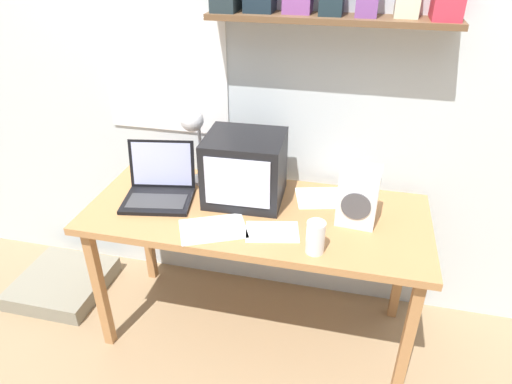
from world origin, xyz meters
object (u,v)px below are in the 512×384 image
at_px(floor_cushion, 63,283).
at_px(space_heater, 358,196).
at_px(laptop, 160,184).
at_px(juice_glass, 315,239).
at_px(loose_paper_near_monitor, 213,229).
at_px(open_notebook, 272,232).
at_px(desk_lamp, 194,130).
at_px(corner_desk, 256,223).
at_px(crt_monitor, 245,168).
at_px(printed_handout, 325,198).

bearing_deg(floor_cushion, space_heater, -0.44).
relative_size(laptop, juice_glass, 2.59).
distance_m(juice_glass, loose_paper_near_monitor, 0.45).
bearing_deg(open_notebook, desk_lamp, 144.89).
relative_size(corner_desk, open_notebook, 6.16).
bearing_deg(laptop, juice_glass, -28.98).
bearing_deg(juice_glass, floor_cushion, 169.76).
distance_m(crt_monitor, open_notebook, 0.35).
bearing_deg(space_heater, desk_lamp, 174.46).
xyz_separation_m(printed_handout, loose_paper_near_monitor, (-0.44, -0.37, 0.00)).
bearing_deg(floor_cushion, crt_monitor, 3.93).
relative_size(laptop, open_notebook, 1.43).
bearing_deg(desk_lamp, juice_glass, -26.41).
bearing_deg(corner_desk, space_heater, 1.88).
bearing_deg(printed_handout, desk_lamp, -178.12).
distance_m(corner_desk, printed_handout, 0.36).
xyz_separation_m(printed_handout, open_notebook, (-0.19, -0.33, 0.00)).
relative_size(space_heater, open_notebook, 1.04).
height_order(juice_glass, space_heater, space_heater).
height_order(desk_lamp, loose_paper_near_monitor, desk_lamp).
distance_m(laptop, printed_handout, 0.79).
bearing_deg(space_heater, laptop, -175.32).
xyz_separation_m(crt_monitor, desk_lamp, (-0.26, 0.06, 0.14)).
bearing_deg(juice_glass, laptop, 161.19).
xyz_separation_m(corner_desk, space_heater, (0.45, 0.01, 0.20)).
xyz_separation_m(desk_lamp, floor_cushion, (-0.84, -0.14, -1.00)).
bearing_deg(space_heater, crt_monitor, 175.64).
height_order(laptop, desk_lamp, desk_lamp).
xyz_separation_m(loose_paper_near_monitor, open_notebook, (0.25, 0.04, 0.00)).
bearing_deg(juice_glass, loose_paper_near_monitor, 173.03).
xyz_separation_m(corner_desk, loose_paper_near_monitor, (-0.15, -0.19, 0.07)).
bearing_deg(corner_desk, juice_glass, -38.93).
bearing_deg(juice_glass, corner_desk, 141.07).
bearing_deg(corner_desk, desk_lamp, 154.10).
height_order(corner_desk, laptop, laptop).
bearing_deg(corner_desk, open_notebook, -54.43).
bearing_deg(corner_desk, floor_cushion, 178.68).
bearing_deg(open_notebook, corner_desk, 125.57).
bearing_deg(desk_lamp, space_heater, -4.75).
xyz_separation_m(corner_desk, floor_cushion, (-1.18, 0.03, -0.63)).
height_order(corner_desk, open_notebook, open_notebook).
relative_size(corner_desk, juice_glass, 11.19).
bearing_deg(laptop, loose_paper_near_monitor, -42.52).
distance_m(crt_monitor, space_heater, 0.53).
height_order(space_heater, floor_cushion, space_heater).
bearing_deg(loose_paper_near_monitor, laptop, 147.65).
relative_size(printed_handout, floor_cushion, 0.64).
bearing_deg(corner_desk, printed_handout, 31.88).
distance_m(space_heater, loose_paper_near_monitor, 0.64).
bearing_deg(floor_cushion, loose_paper_near_monitor, -11.62).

